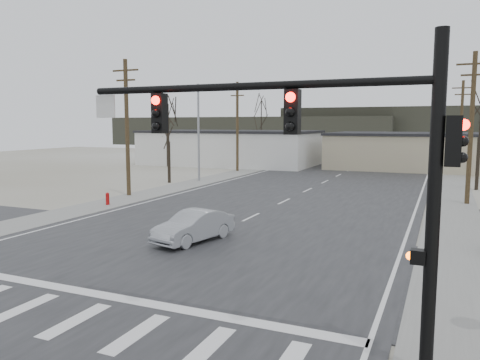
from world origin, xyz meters
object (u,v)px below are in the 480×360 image
object	(u,v)px
fire_hydrant	(108,199)
sedan_crossing	(194,226)
car_far_b	(356,153)
car_far_a	(378,159)
traffic_signal_mast	(341,155)

from	to	relation	value
fire_hydrant	sedan_crossing	bearing A→B (deg)	-31.79
sedan_crossing	car_far_b	xyz separation A→B (m)	(-2.21, 55.21, 0.10)
sedan_crossing	car_far_a	bearing A→B (deg)	100.78
sedan_crossing	car_far_a	xyz separation A→B (m)	(2.26, 45.27, 0.01)
car_far_b	traffic_signal_mast	bearing A→B (deg)	-95.99
traffic_signal_mast	sedan_crossing	distance (m)	12.14
sedan_crossing	fire_hydrant	bearing A→B (deg)	161.85
traffic_signal_mast	car_far_b	size ratio (longest dim) A/B	1.92
sedan_crossing	car_far_b	distance (m)	55.25
traffic_signal_mast	car_far_a	world-z (taller)	traffic_signal_mast
car_far_a	car_far_b	xyz separation A→B (m)	(-4.47, 9.94, 0.09)
fire_hydrant	traffic_signal_mast	bearing A→B (deg)	-38.13
fire_hydrant	car_far_b	bearing A→B (deg)	81.08
traffic_signal_mast	car_far_b	world-z (taller)	traffic_signal_mast
car_far_a	car_far_b	size ratio (longest dim) A/B	1.04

